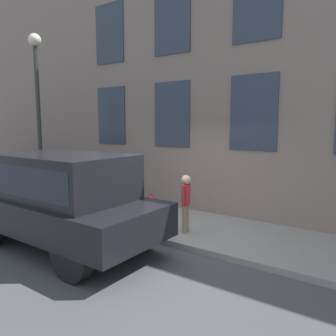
% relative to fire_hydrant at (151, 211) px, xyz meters
% --- Properties ---
extents(ground_plane, '(80.00, 80.00, 0.00)m').
position_rel_fire_hydrant_xyz_m(ground_plane, '(-0.43, -0.40, -0.51)').
color(ground_plane, '#47474C').
extents(sidewalk, '(2.33, 60.00, 0.12)m').
position_rel_fire_hydrant_xyz_m(sidewalk, '(0.74, -0.40, -0.45)').
color(sidewalk, gray).
rests_on(sidewalk, ground_plane).
extents(building_facade, '(0.33, 40.00, 8.09)m').
position_rel_fire_hydrant_xyz_m(building_facade, '(2.06, -0.40, 3.54)').
color(building_facade, gray).
rests_on(building_facade, ground_plane).
extents(fire_hydrant, '(0.29, 0.42, 0.76)m').
position_rel_fire_hydrant_xyz_m(fire_hydrant, '(0.00, 0.00, 0.00)').
color(fire_hydrant, red).
rests_on(fire_hydrant, sidewalk).
extents(person, '(0.30, 0.20, 1.25)m').
position_rel_fire_hydrant_xyz_m(person, '(0.19, -0.80, 0.36)').
color(person, '#998466').
rests_on(person, sidewalk).
extents(parked_truck_charcoal_near, '(1.87, 4.25, 1.86)m').
position_rel_fire_hydrant_xyz_m(parked_truck_charcoal_near, '(-1.65, 0.87, 0.56)').
color(parked_truck_charcoal_near, black).
rests_on(parked_truck_charcoal_near, ground_plane).
extents(street_lamp, '(0.36, 0.36, 4.89)m').
position_rel_fire_hydrant_xyz_m(street_lamp, '(0.24, 4.42, 2.69)').
color(street_lamp, '#2D332D').
rests_on(street_lamp, sidewalk).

